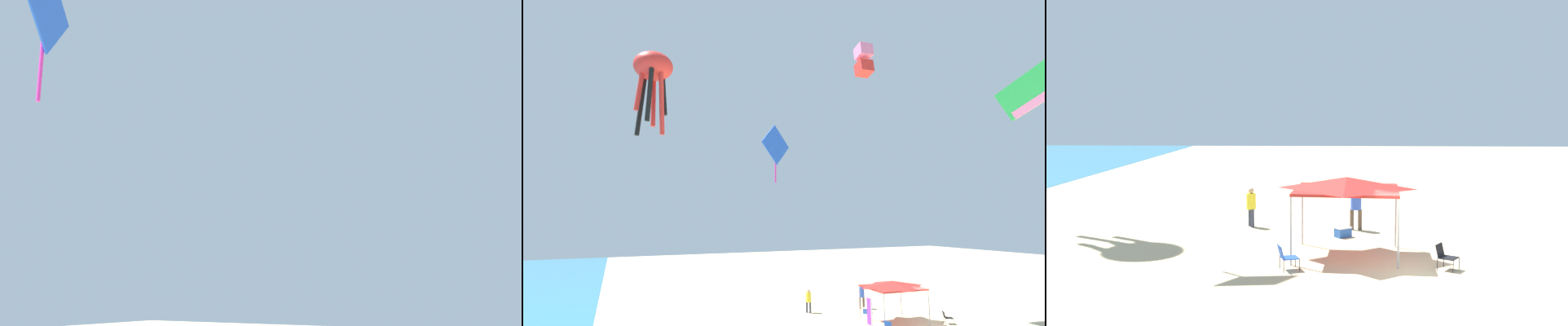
% 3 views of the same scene
% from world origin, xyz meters
% --- Properties ---
extents(ground, '(120.00, 120.00, 0.10)m').
position_xyz_m(ground, '(0.00, 0.00, -0.05)').
color(ground, '#D6BC8C').
extents(canopy_tent, '(3.34, 3.79, 2.78)m').
position_xyz_m(canopy_tent, '(2.13, 2.17, 2.51)').
color(canopy_tent, '#B7B7BC').
rests_on(canopy_tent, ground).
extents(folding_chair_left_of_tent, '(0.69, 0.76, 0.82)m').
position_xyz_m(folding_chair_left_of_tent, '(0.20, 4.15, 0.47)').
color(folding_chair_left_of_tent, black).
rests_on(folding_chair_left_of_tent, ground).
extents(folding_chair_near_cooler, '(0.77, 0.80, 0.82)m').
position_xyz_m(folding_chair_near_cooler, '(0.47, -0.93, 0.47)').
color(folding_chair_near_cooler, black).
rests_on(folding_chair_near_cooler, ground).
extents(cooler_box, '(0.70, 0.74, 0.40)m').
position_xyz_m(cooler_box, '(5.09, 2.22, 0.20)').
color(cooler_box, blue).
rests_on(cooler_box, ground).
extents(person_kite_handler, '(0.43, 0.41, 1.72)m').
position_xyz_m(person_kite_handler, '(6.98, 6.15, 1.01)').
color(person_kite_handler, '#33384C').
rests_on(person_kite_handler, ground).
extents(person_far_stroller, '(0.46, 0.51, 1.92)m').
position_xyz_m(person_far_stroller, '(6.50, 1.64, 1.12)').
color(person_far_stroller, brown).
rests_on(person_far_stroller, ground).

